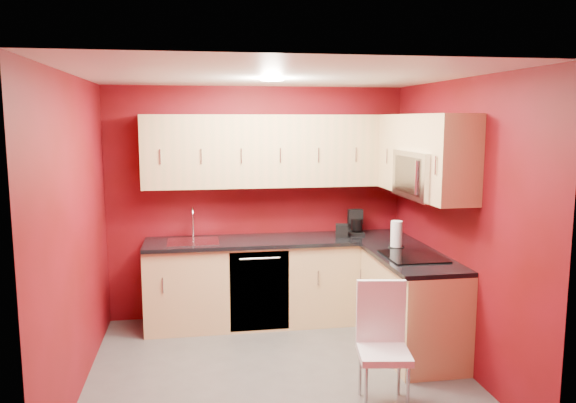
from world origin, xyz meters
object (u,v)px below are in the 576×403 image
object	(u,v)px
microwave	(428,175)
paper_towel	(396,234)
coffee_maker	(356,222)
dining_chair	(384,347)
napkin_holder	(342,231)
sink	(193,238)

from	to	relation	value
microwave	paper_towel	xyz separation A→B (m)	(-0.13, 0.39, -0.62)
microwave	coffee_maker	xyz separation A→B (m)	(-0.34, 1.08, -0.62)
paper_towel	dining_chair	world-z (taller)	paper_towel
coffee_maker	dining_chair	distance (m)	2.10
napkin_holder	paper_towel	xyz separation A→B (m)	(0.40, -0.57, 0.06)
napkin_holder	dining_chair	xyz separation A→B (m)	(-0.16, -1.87, -0.51)
napkin_holder	dining_chair	bearing A→B (deg)	-94.96
microwave	napkin_holder	distance (m)	1.29
coffee_maker	dining_chair	world-z (taller)	coffee_maker
coffee_maker	napkin_holder	bearing A→B (deg)	-143.81
sink	napkin_holder	bearing A→B (deg)	-1.49
microwave	paper_towel	size ratio (longest dim) A/B	2.89
sink	coffee_maker	bearing A→B (deg)	2.61
paper_towel	sink	bearing A→B (deg)	162.67
coffee_maker	paper_towel	distance (m)	0.72
coffee_maker	napkin_holder	distance (m)	0.24
napkin_holder	paper_towel	bearing A→B (deg)	-55.11
paper_towel	dining_chair	distance (m)	1.53
sink	dining_chair	xyz separation A→B (m)	(1.40, -1.91, -0.48)
coffee_maker	paper_towel	bearing A→B (deg)	-69.21
napkin_holder	coffee_maker	bearing A→B (deg)	31.78
microwave	coffee_maker	world-z (taller)	microwave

